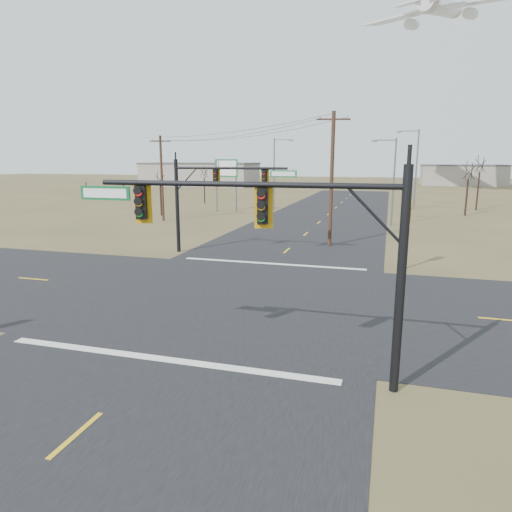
{
  "coord_description": "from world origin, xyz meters",
  "views": [
    {
      "loc": [
        7.04,
        -20.41,
        6.65
      ],
      "look_at": [
        0.83,
        1.0,
        1.91
      ],
      "focal_mm": 32.0,
      "sensor_mm": 36.0,
      "label": 1
    }
  ],
  "objects": [
    {
      "name": "bare_tree_b",
      "position": [
        -20.23,
        45.11,
        4.82
      ],
      "size": [
        2.84,
        2.84,
        6.02
      ],
      "rotation": [
        0.0,
        0.0,
        -0.23
      ],
      "color": "black",
      "rests_on": "ground"
    },
    {
      "name": "bare_tree_d",
      "position": [
        18.27,
        45.91,
        6.04
      ],
      "size": [
        3.17,
        3.17,
        7.5
      ],
      "rotation": [
        0.0,
        0.0,
        -0.12
      ],
      "color": "black",
      "rests_on": "ground"
    },
    {
      "name": "utility_pole_near",
      "position": [
        2.77,
        14.97,
        5.25
      ],
      "size": [
        2.44,
        0.69,
        10.15
      ],
      "rotation": [
        0.0,
        0.0,
        0.23
      ],
      "color": "#42291C",
      "rests_on": "ground"
    },
    {
      "name": "stop_bar_near",
      "position": [
        0.0,
        -7.5,
        0.03
      ],
      "size": [
        12.0,
        0.4,
        0.01
      ],
      "primitive_type": "cube",
      "color": "silver",
      "rests_on": "road_ns"
    },
    {
      "name": "highway_sign",
      "position": [
        -13.06,
        35.15,
        4.66
      ],
      "size": [
        3.41,
        1.13,
        6.65
      ],
      "rotation": [
        0.0,
        0.0,
        -0.3
      ],
      "color": "slate",
      "rests_on": "ground"
    },
    {
      "name": "mast_arm_near",
      "position": [
        3.6,
        -7.5,
        4.77
      ],
      "size": [
        10.33,
        0.52,
        6.52
      ],
      "rotation": [
        0.0,
        0.0,
        0.23
      ],
      "color": "black",
      "rests_on": "ground"
    },
    {
      "name": "bare_tree_a",
      "position": [
        -19.23,
        29.08,
        4.4
      ],
      "size": [
        2.95,
        2.95,
        5.56
      ],
      "rotation": [
        0.0,
        0.0,
        0.37
      ],
      "color": "black",
      "rests_on": "ground"
    },
    {
      "name": "pedestal_signal_ne",
      "position": [
        8.12,
        8.27,
        3.17
      ],
      "size": [
        0.64,
        0.55,
        4.33
      ],
      "rotation": [
        0.0,
        0.0,
        -0.26
      ],
      "color": "black",
      "rests_on": "ground"
    },
    {
      "name": "utility_pole_far",
      "position": [
        -16.78,
        24.92,
        4.76
      ],
      "size": [
        2.18,
        0.75,
        9.14
      ],
      "rotation": [
        0.0,
        0.0,
        0.29
      ],
      "color": "#42291C",
      "rests_on": "ground"
    },
    {
      "name": "jet_airliner",
      "position": [
        13.71,
        69.45,
        32.06
      ],
      "size": [
        23.61,
        24.08,
        11.53
      ],
      "rotation": [
        0.0,
        -0.16,
        1.17
      ],
      "color": "white"
    },
    {
      "name": "bare_tree_c",
      "position": [
        15.97,
        39.19,
        5.38
      ],
      "size": [
        3.37,
        3.37,
        6.86
      ],
      "rotation": [
        0.0,
        0.0,
        -0.18
      ],
      "color": "black",
      "rests_on": "ground"
    },
    {
      "name": "road_ew",
      "position": [
        0.0,
        0.0,
        0.01
      ],
      "size": [
        160.0,
        14.0,
        0.02
      ],
      "primitive_type": "cube",
      "color": "black",
      "rests_on": "ground"
    },
    {
      "name": "road_ns",
      "position": [
        0.0,
        0.0,
        0.01
      ],
      "size": [
        14.0,
        160.0,
        0.02
      ],
      "primitive_type": "cube",
      "color": "black",
      "rests_on": "ground"
    },
    {
      "name": "mast_arm_far",
      "position": [
        -4.48,
        9.56,
        4.82
      ],
      "size": [
        8.83,
        0.4,
        6.65
      ],
      "rotation": [
        0.0,
        0.0,
        0.01
      ],
      "color": "black",
      "rests_on": "ground"
    },
    {
      "name": "stop_bar_far",
      "position": [
        0.0,
        7.5,
        0.03
      ],
      "size": [
        12.0,
        0.4,
        0.01
      ],
      "primitive_type": "cube",
      "color": "silver",
      "rests_on": "road_ns"
    },
    {
      "name": "streetlight_a",
      "position": [
        7.23,
        27.65,
        4.88
      ],
      "size": [
        2.44,
        0.33,
        8.71
      ],
      "rotation": [
        0.0,
        0.0,
        -0.26
      ],
      "color": "slate",
      "rests_on": "ground"
    },
    {
      "name": "warehouse_left",
      "position": [
        -40.0,
        90.0,
        2.75
      ],
      "size": [
        28.0,
        14.0,
        5.5
      ],
      "primitive_type": "cube",
      "color": "gray",
      "rests_on": "ground"
    },
    {
      "name": "ground",
      "position": [
        0.0,
        0.0,
        0.0
      ],
      "size": [
        320.0,
        320.0,
        0.0
      ],
      "primitive_type": "plane",
      "color": "brown",
      "rests_on": "ground"
    },
    {
      "name": "streetlight_b",
      "position": [
        10.14,
        45.49,
        5.91
      ],
      "size": [
        2.93,
        0.31,
        10.53
      ],
      "rotation": [
        0.0,
        0.0,
        -0.09
      ],
      "color": "slate",
      "rests_on": "ground"
    },
    {
      "name": "warehouse_mid",
      "position": [
        25.0,
        110.0,
        2.5
      ],
      "size": [
        20.0,
        12.0,
        5.0
      ],
      "primitive_type": "cube",
      "color": "gray",
      "rests_on": "ground"
    },
    {
      "name": "streetlight_c",
      "position": [
        -7.43,
        38.59,
        5.24
      ],
      "size": [
        2.6,
        0.31,
        9.33
      ],
      "rotation": [
        0.0,
        0.0,
        -0.16
      ],
      "color": "slate",
      "rests_on": "ground"
    }
  ]
}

